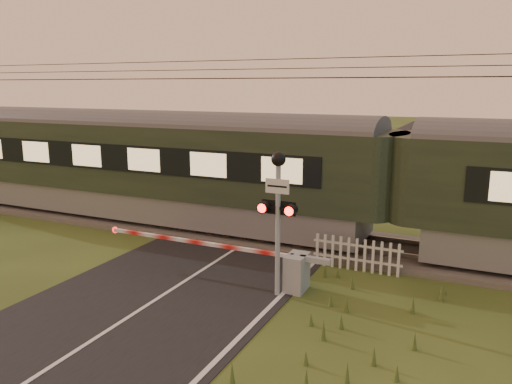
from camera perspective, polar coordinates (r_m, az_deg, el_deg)
The scene contains 8 objects.
ground at distance 12.66m, azimuth -12.62°, elevation -12.78°, with size 160.00×160.00×0.00m, color #314119.
road at distance 12.48m, azimuth -13.21°, elevation -13.14°, with size 6.00×140.00×0.03m.
track_bed at distance 17.87m, azimuth 0.09°, elevation -4.82°, with size 140.00×3.40×0.39m.
overhead_wires at distance 17.11m, azimuth 0.10°, elevation 13.63°, with size 120.00×0.62×0.62m.
train at distance 15.99m, azimuth 15.81°, elevation 0.92°, with size 43.18×2.98×4.02m.
boom_gate at distance 13.30m, azimuth 3.10°, elevation -8.65°, with size 6.94×0.76×1.01m.
crossing_signal at distance 12.26m, azimuth 2.53°, elevation -0.74°, with size 0.94×0.37×3.70m.
picket_fence at distance 14.78m, azimuth 11.43°, elevation -7.01°, with size 2.60×0.08×0.97m.
Camera 1 is at (7.15, -9.03, 5.26)m, focal length 35.00 mm.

